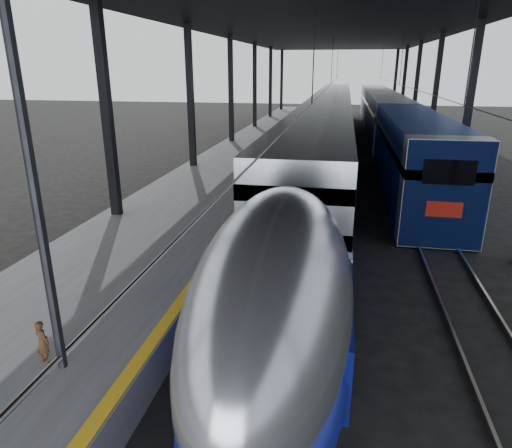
# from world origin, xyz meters

# --- Properties ---
(ground) EXTENTS (160.00, 160.00, 0.00)m
(ground) POSITION_xyz_m (0.00, 0.00, 0.00)
(ground) COLOR black
(ground) RESTS_ON ground
(platform) EXTENTS (6.00, 80.00, 1.00)m
(platform) POSITION_xyz_m (-3.50, 20.00, 0.50)
(platform) COLOR #4C4C4F
(platform) RESTS_ON ground
(yellow_strip) EXTENTS (0.30, 80.00, 0.01)m
(yellow_strip) POSITION_xyz_m (-0.70, 20.00, 1.00)
(yellow_strip) COLOR gold
(yellow_strip) RESTS_ON platform
(rails) EXTENTS (6.52, 80.00, 0.16)m
(rails) POSITION_xyz_m (4.50, 20.00, 0.08)
(rails) COLOR slate
(rails) RESTS_ON ground
(canopy) EXTENTS (18.00, 75.00, 9.47)m
(canopy) POSITION_xyz_m (1.90, 20.00, 9.12)
(canopy) COLOR black
(canopy) RESTS_ON ground
(tgv_train) EXTENTS (3.16, 65.20, 4.54)m
(tgv_train) POSITION_xyz_m (2.00, 24.04, 2.12)
(tgv_train) COLOR #ACAEB3
(tgv_train) RESTS_ON ground
(second_train) EXTENTS (3.09, 56.05, 4.25)m
(second_train) POSITION_xyz_m (7.00, 33.07, 2.15)
(second_train) COLOR navy
(second_train) RESTS_ON ground
(child) EXTENTS (0.41, 0.34, 0.95)m
(child) POSITION_xyz_m (-2.53, -4.57, 1.48)
(child) COLOR #4D2E19
(child) RESTS_ON platform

